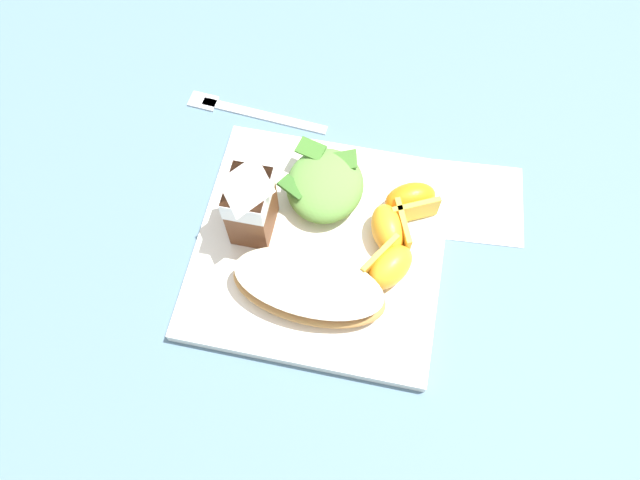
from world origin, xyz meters
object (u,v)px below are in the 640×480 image
(orange_wedge_front, at_px, (389,266))
(orange_wedge_rear, at_px, (411,200))
(metal_fork, at_px, (246,111))
(green_salad_pile, at_px, (325,185))
(milk_carton, at_px, (250,201))
(orange_wedge_middle, at_px, (389,228))
(cheesy_pizza_bread, at_px, (311,288))
(white_plate, at_px, (320,247))
(paper_napkin, at_px, (477,202))

(orange_wedge_front, relative_size, orange_wedge_rear, 1.00)
(orange_wedge_front, xyz_separation_m, metal_fork, (0.20, 0.22, -0.03))
(green_salad_pile, height_order, milk_carton, milk_carton)
(metal_fork, bearing_deg, milk_carton, -161.33)
(orange_wedge_front, height_order, orange_wedge_middle, same)
(green_salad_pile, bearing_deg, orange_wedge_front, -134.22)
(cheesy_pizza_bread, bearing_deg, metal_fork, 30.20)
(white_plate, bearing_deg, cheesy_pizza_bread, -177.49)
(paper_napkin, bearing_deg, metal_fork, 76.29)
(green_salad_pile, distance_m, metal_fork, 0.17)
(orange_wedge_front, distance_m, orange_wedge_rear, 0.09)
(orange_wedge_rear, bearing_deg, orange_wedge_front, 171.94)
(orange_wedge_rear, xyz_separation_m, paper_napkin, (0.03, -0.08, -0.03))
(white_plate, height_order, paper_napkin, white_plate)
(orange_wedge_front, distance_m, paper_napkin, 0.16)
(cheesy_pizza_bread, relative_size, orange_wedge_front, 2.50)
(white_plate, xyz_separation_m, orange_wedge_middle, (0.02, -0.07, 0.03))
(white_plate, distance_m, metal_fork, 0.22)
(paper_napkin, bearing_deg, orange_wedge_front, 142.06)
(orange_wedge_rear, bearing_deg, milk_carton, 108.65)
(cheesy_pizza_bread, xyz_separation_m, paper_napkin, (0.16, -0.17, -0.03))
(orange_wedge_rear, height_order, paper_napkin, orange_wedge_rear)
(white_plate, bearing_deg, orange_wedge_front, -104.22)
(orange_wedge_front, bearing_deg, orange_wedge_middle, 8.15)
(orange_wedge_rear, xyz_separation_m, metal_fork, (0.11, 0.23, -0.03))
(cheesy_pizza_bread, bearing_deg, milk_carton, 49.61)
(green_salad_pile, bearing_deg, metal_fork, 49.32)
(green_salad_pile, bearing_deg, cheesy_pizza_bread, -175.30)
(orange_wedge_middle, distance_m, metal_fork, 0.26)
(orange_wedge_front, bearing_deg, paper_napkin, -37.94)
(orange_wedge_middle, bearing_deg, metal_fork, 54.34)
(orange_wedge_front, xyz_separation_m, paper_napkin, (0.12, -0.09, -0.03))
(metal_fork, bearing_deg, paper_napkin, -103.71)
(white_plate, height_order, orange_wedge_rear, orange_wedge_rear)
(white_plate, xyz_separation_m, orange_wedge_front, (-0.02, -0.08, 0.03))
(cheesy_pizza_bread, xyz_separation_m, orange_wedge_rear, (0.13, -0.09, 0.00))
(cheesy_pizza_bread, distance_m, milk_carton, 0.11)
(white_plate, bearing_deg, orange_wedge_middle, -71.51)
(cheesy_pizza_bread, distance_m, orange_wedge_middle, 0.11)
(green_salad_pile, xyz_separation_m, paper_napkin, (0.03, -0.18, -0.03))
(cheesy_pizza_bread, xyz_separation_m, metal_fork, (0.24, 0.14, -0.03))
(cheesy_pizza_bread, height_order, orange_wedge_middle, orange_wedge_middle)
(cheesy_pizza_bread, bearing_deg, orange_wedge_middle, -39.73)
(green_salad_pile, bearing_deg, white_plate, -173.26)
(orange_wedge_front, xyz_separation_m, orange_wedge_middle, (0.05, 0.01, 0.00))
(milk_carton, height_order, paper_napkin, milk_carton)
(milk_carton, xyz_separation_m, metal_fork, (0.17, 0.06, -0.07))
(orange_wedge_front, height_order, orange_wedge_rear, same)
(cheesy_pizza_bread, xyz_separation_m, green_salad_pile, (0.13, 0.01, 0.00))
(orange_wedge_middle, xyz_separation_m, paper_napkin, (0.07, -0.10, -0.03))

